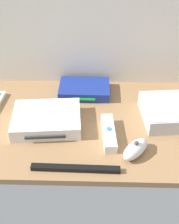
# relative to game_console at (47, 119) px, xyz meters

# --- Properties ---
(ground_plane) EXTENTS (1.00, 0.48, 0.02)m
(ground_plane) POSITION_rel_game_console_xyz_m (0.13, 0.02, -0.03)
(ground_plane) COLOR #936D47
(ground_plane) RESTS_ON ground
(game_console) EXTENTS (0.22, 0.18, 0.04)m
(game_console) POSITION_rel_game_console_xyz_m (0.00, 0.00, 0.00)
(game_console) COLOR white
(game_console) RESTS_ON ground_plane
(mini_computer) EXTENTS (0.19, 0.19, 0.05)m
(mini_computer) POSITION_rel_game_console_xyz_m (0.39, 0.05, 0.00)
(mini_computer) COLOR silver
(mini_computer) RESTS_ON ground_plane
(network_router) EXTENTS (0.18, 0.12, 0.03)m
(network_router) POSITION_rel_game_console_xyz_m (0.11, 0.18, -0.00)
(network_router) COLOR navy
(network_router) RESTS_ON ground_plane
(remote_wand) EXTENTS (0.05, 0.15, 0.03)m
(remote_wand) POSITION_rel_game_console_xyz_m (0.19, -0.05, -0.01)
(remote_wand) COLOR white
(remote_wand) RESTS_ON ground_plane
(remote_nunchuk) EXTENTS (0.10, 0.10, 0.05)m
(remote_nunchuk) POSITION_rel_game_console_xyz_m (0.27, -0.12, -0.00)
(remote_nunchuk) COLOR white
(remote_nunchuk) RESTS_ON ground_plane
(sensor_bar) EXTENTS (0.24, 0.02, 0.01)m
(sensor_bar) POSITION_rel_game_console_xyz_m (0.10, -0.18, -0.01)
(sensor_bar) COLOR black
(sensor_bar) RESTS_ON ground_plane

